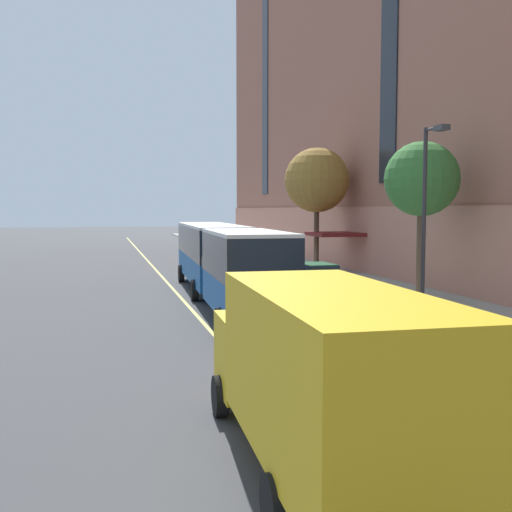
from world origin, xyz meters
name	(u,v)px	position (x,y,z in m)	size (l,w,h in m)	color
ground_plane	(262,337)	(0.00, 0.00, 0.00)	(260.00, 260.00, 0.00)	#424244
sidewalk	(449,309)	(8.89, 3.00, 0.07)	(5.12, 160.00, 0.15)	#9E9B93
city_bus	(221,257)	(0.22, 8.07, 2.02)	(3.49, 18.89, 3.45)	#19569E
parked_car_navy_0	(242,255)	(5.18, 24.99, 0.78)	(1.91, 4.78, 1.56)	navy
parked_car_black_1	(277,267)	(5.08, 15.36, 0.78)	(2.10, 4.70, 1.56)	black
parked_car_green_4	(316,279)	(5.19, 8.99, 0.78)	(2.02, 4.69, 1.56)	#23603D
box_truck	(318,369)	(-1.88, -10.40, 1.75)	(2.56, 7.62, 3.07)	gold
street_tree_mid_block	(422,180)	(8.98, 5.54, 5.55)	(3.38, 3.38, 7.14)	brown
street_tree_far_uptown	(317,181)	(8.98, 19.21, 6.16)	(4.34, 4.34, 8.21)	brown
street_lamp	(427,202)	(6.93, 1.53, 4.52)	(0.36, 1.48, 7.17)	#2D2D30
lane_centerline	(203,322)	(-1.48, 3.00, 0.00)	(0.16, 140.00, 0.01)	#E0D66B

